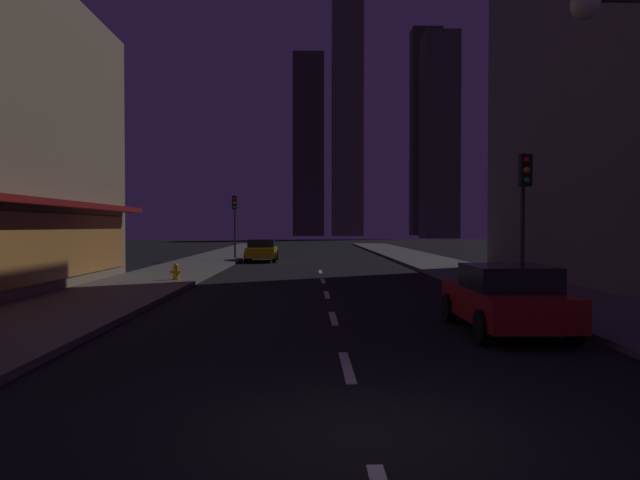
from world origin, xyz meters
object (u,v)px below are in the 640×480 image
car_parked_near (506,298)px  traffic_light_near_right (524,194)px  car_parked_far (262,250)px  traffic_light_far_left (235,213)px  fire_hydrant_far_left (176,272)px  street_lamp_right (626,79)px

car_parked_near → traffic_light_near_right: (1.90, 4.27, 2.45)m
car_parked_far → traffic_light_near_right: traffic_light_near_right is taller
car_parked_far → traffic_light_far_left: traffic_light_far_left is taller
car_parked_far → traffic_light_far_left: bearing=144.2°
traffic_light_far_left → fire_hydrant_far_left: bearing=-91.4°
traffic_light_near_right → street_lamp_right: bearing=-91.2°
car_parked_near → traffic_light_near_right: bearing=66.0°
traffic_light_near_right → traffic_light_far_left: same height
car_parked_near → traffic_light_far_left: traffic_light_far_left is taller
street_lamp_right → car_parked_near: bearing=140.9°
fire_hydrant_far_left → car_parked_far: bearing=81.3°
traffic_light_far_left → traffic_light_near_right: bearing=-65.1°
fire_hydrant_far_left → traffic_light_near_right: 13.80m
car_parked_near → traffic_light_near_right: size_ratio=1.01×
car_parked_near → car_parked_far: (-7.20, 26.59, 0.00)m
fire_hydrant_far_left → traffic_light_far_left: bearing=88.6°
car_parked_near → car_parked_far: size_ratio=1.00×
car_parked_near → street_lamp_right: (1.78, -1.45, 4.33)m
car_parked_near → fire_hydrant_far_left: (-9.50, 11.55, -0.29)m
street_lamp_right → traffic_light_near_right: bearing=88.8°
traffic_light_near_right → street_lamp_right: 6.01m
car_parked_near → traffic_light_far_left: bearing=108.0°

